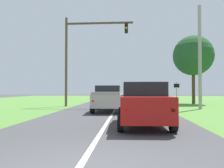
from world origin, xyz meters
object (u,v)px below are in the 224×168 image
oak_tree_right (193,56)px  red_suv_near (143,103)px  pickup_truck_lead (109,98)px  traffic_light (82,49)px  keep_moving_sign (177,91)px  utility_pole_right (200,57)px

oak_tree_right → red_suv_near: bearing=-113.1°
pickup_truck_lead → red_suv_near: bearing=-72.2°
red_suv_near → oak_tree_right: oak_tree_right is taller
red_suv_near → pickup_truck_lead: red_suv_near is taller
pickup_truck_lead → traffic_light: size_ratio=0.60×
pickup_truck_lead → keep_moving_sign: 7.79m
red_suv_near → utility_pole_right: bearing=59.3°
pickup_truck_lead → utility_pole_right: 8.51m
traffic_light → utility_pole_right: (10.41, -2.21, -1.23)m
red_suv_near → pickup_truck_lead: 6.89m
pickup_truck_lead → utility_pole_right: utility_pole_right is taller
traffic_light → oak_tree_right: 12.86m
keep_moving_sign → oak_tree_right: bearing=57.8°
red_suv_near → utility_pole_right: 10.96m
traffic_light → keep_moving_sign: 9.90m
pickup_truck_lead → oak_tree_right: oak_tree_right is taller
keep_moving_sign → utility_pole_right: utility_pole_right is taller
traffic_light → keep_moving_sign: traffic_light is taller
red_suv_near → traffic_light: size_ratio=0.52×
pickup_truck_lead → traffic_light: (-2.98, 4.62, 4.59)m
oak_tree_right → utility_pole_right: utility_pole_right is taller
traffic_light → oak_tree_right: (11.91, 4.85, -0.05)m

